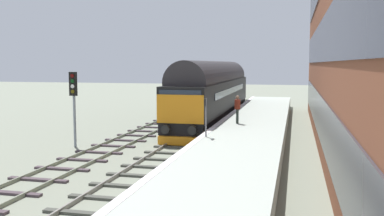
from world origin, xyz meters
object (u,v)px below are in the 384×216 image
at_px(platform_number_sign, 206,111).
at_px(waiting_passenger, 237,107).
at_px(diesel_locomotive, 214,90).
at_px(signal_post_mid, 74,98).

relative_size(platform_number_sign, waiting_passenger, 1.12).
distance_m(diesel_locomotive, waiting_passenger, 8.05).
distance_m(platform_number_sign, waiting_passenger, 5.03).
xyz_separation_m(signal_post_mid, platform_number_sign, (7.38, -0.87, -0.42)).
bearing_deg(platform_number_sign, diesel_locomotive, 98.93).
xyz_separation_m(diesel_locomotive, signal_post_mid, (-5.43, -11.59, 0.17)).
bearing_deg(platform_number_sign, signal_post_mid, 173.27).
bearing_deg(waiting_passenger, diesel_locomotive, 6.61).
distance_m(signal_post_mid, waiting_passenger, 9.23).
relative_size(diesel_locomotive, waiting_passenger, 12.33).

